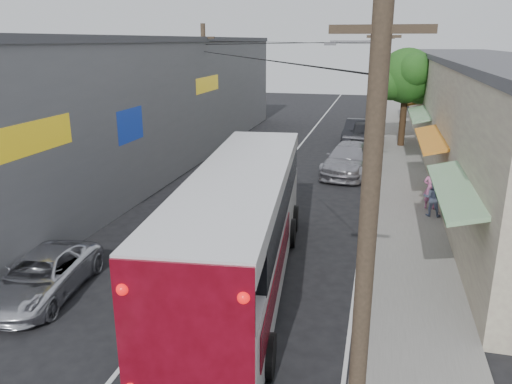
# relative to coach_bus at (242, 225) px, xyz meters

# --- Properties ---
(ground) EXTENTS (120.00, 120.00, 0.00)m
(ground) POSITION_rel_coach_bus_xyz_m (-1.54, -4.10, -1.83)
(ground) COLOR black
(ground) RESTS_ON ground
(sidewalk) EXTENTS (3.00, 80.00, 0.12)m
(sidewalk) POSITION_rel_coach_bus_xyz_m (4.96, 15.90, -1.77)
(sidewalk) COLOR slate
(sidewalk) RESTS_ON ground
(building_right) EXTENTS (7.09, 40.00, 6.25)m
(building_right) POSITION_rel_coach_bus_xyz_m (9.45, 17.90, 1.32)
(building_right) COLOR beige
(building_right) RESTS_ON ground
(building_left) EXTENTS (7.20, 36.00, 7.25)m
(building_left) POSITION_rel_coach_bus_xyz_m (-10.04, 13.89, 1.82)
(building_left) COLOR slate
(building_left) RESTS_ON ground
(utility_poles) EXTENTS (11.80, 45.28, 8.00)m
(utility_poles) POSITION_rel_coach_bus_xyz_m (1.59, 16.22, 2.29)
(utility_poles) COLOR #473828
(utility_poles) RESTS_ON ground
(street_tree) EXTENTS (4.40, 4.00, 6.60)m
(street_tree) POSITION_rel_coach_bus_xyz_m (5.33, 21.91, 2.84)
(street_tree) COLOR #3F2B19
(street_tree) RESTS_ON ground
(coach_bus) EXTENTS (3.86, 12.48, 3.54)m
(coach_bus) POSITION_rel_coach_bus_xyz_m (0.00, 0.00, 0.00)
(coach_bus) COLOR silver
(coach_bus) RESTS_ON ground
(jeepney) EXTENTS (2.55, 4.62, 1.23)m
(jeepney) POSITION_rel_coach_bus_xyz_m (-5.34, -2.22, -1.22)
(jeepney) COLOR silver
(jeepney) RESTS_ON ground
(parked_suv) EXTENTS (3.04, 5.90, 1.64)m
(parked_suv) POSITION_rel_coach_bus_xyz_m (2.26, 13.79, -1.02)
(parked_suv) COLOR #9B9AA2
(parked_suv) RESTS_ON ground
(parked_car_mid) EXTENTS (2.28, 4.97, 1.65)m
(parked_car_mid) POSITION_rel_coach_bus_xyz_m (2.74, 21.90, -1.01)
(parked_car_mid) COLOR #242529
(parked_car_mid) RESTS_ON ground
(parked_car_far) EXTENTS (2.04, 4.98, 1.61)m
(parked_car_far) POSITION_rel_coach_bus_xyz_m (2.26, 22.90, -1.03)
(parked_car_far) COLOR black
(parked_car_far) RESTS_ON ground
(pedestrian_near) EXTENTS (0.72, 0.55, 1.79)m
(pedestrian_near) POSITION_rel_coach_bus_xyz_m (6.06, 8.25, -0.82)
(pedestrian_near) COLOR #CC6CA1
(pedestrian_near) RESTS_ON sidewalk
(pedestrian_far) EXTENTS (0.83, 0.68, 1.56)m
(pedestrian_far) POSITION_rel_coach_bus_xyz_m (6.06, 7.30, -0.93)
(pedestrian_far) COLOR #8495C0
(pedestrian_far) RESTS_ON sidewalk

